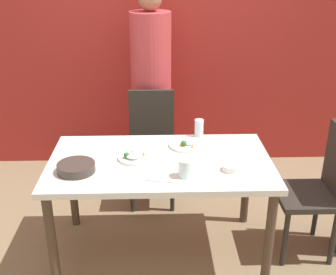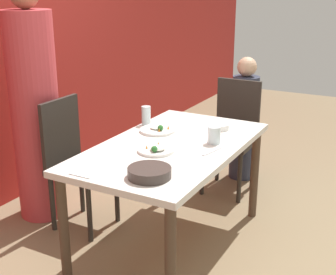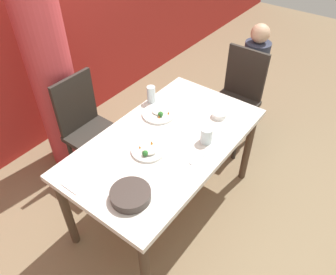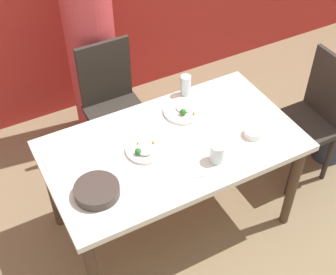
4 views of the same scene
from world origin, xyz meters
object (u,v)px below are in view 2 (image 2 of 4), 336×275
at_px(person_child, 244,123).
at_px(person_adult, 35,114).
at_px(chair_child_spot, 232,132).
at_px(glass_water_tall, 146,116).
at_px(plate_rice_adult, 158,130).
at_px(chair_adult_spot, 75,159).
at_px(bowl_curry, 149,172).

bearing_deg(person_child, person_adult, 142.01).
relative_size(chair_child_spot, glass_water_tall, 6.84).
bearing_deg(plate_rice_adult, chair_adult_spot, 114.93).
relative_size(chair_adult_spot, chair_child_spot, 1.00).
bearing_deg(person_child, chair_adult_spot, 151.68).
bearing_deg(bowl_curry, person_child, 4.05).
distance_m(chair_adult_spot, plate_rice_adult, 0.64).
distance_m(person_child, bowl_curry, 1.90).
distance_m(person_child, glass_water_tall, 1.17).
distance_m(chair_adult_spot, bowl_curry, 1.04).
bearing_deg(plate_rice_adult, bowl_curry, -153.46).
distance_m(person_adult, glass_water_tall, 0.81).
relative_size(person_adult, plate_rice_adult, 6.96).
xyz_separation_m(chair_child_spot, plate_rice_adult, (-0.88, 0.22, 0.24)).
xyz_separation_m(bowl_curry, glass_water_tall, (0.81, 0.51, 0.04)).
bearing_deg(chair_adult_spot, chair_child_spot, -34.02).
height_order(person_adult, glass_water_tall, person_adult).
bearing_deg(bowl_curry, chair_child_spot, 4.78).
distance_m(chair_adult_spot, chair_child_spot, 1.36).
xyz_separation_m(person_adult, glass_water_tall, (0.35, -0.73, -0.00)).
xyz_separation_m(chair_adult_spot, person_child, (1.42, -0.76, 0.01)).
height_order(chair_child_spot, plate_rice_adult, chair_child_spot).
xyz_separation_m(chair_child_spot, glass_water_tall, (-0.78, 0.37, 0.29)).
height_order(chair_adult_spot, person_child, person_child).
height_order(bowl_curry, glass_water_tall, glass_water_tall).
height_order(chair_adult_spot, glass_water_tall, chair_adult_spot).
bearing_deg(person_adult, chair_adult_spot, -90.00).
distance_m(chair_child_spot, person_child, 0.29).
bearing_deg(glass_water_tall, chair_adult_spot, 132.04).
distance_m(person_adult, plate_rice_adult, 0.92).
xyz_separation_m(chair_adult_spot, chair_child_spot, (1.13, -0.76, 0.00)).
bearing_deg(chair_child_spot, person_adult, -134.37).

